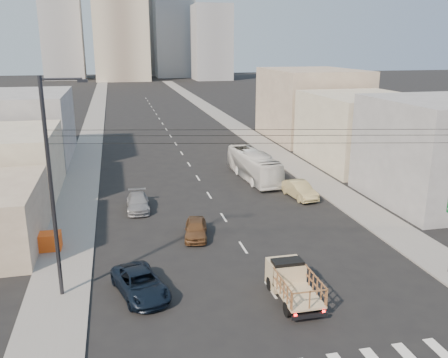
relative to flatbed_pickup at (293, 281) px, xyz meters
name	(u,v)px	position (x,y,z in m)	size (l,w,h in m)	color
ground	(283,308)	(-0.82, -0.84, -1.09)	(420.00, 420.00, 0.00)	black
sidewalk_left	(95,119)	(-12.57, 69.16, -1.03)	(3.50, 180.00, 0.12)	gray
sidewalk_right	(218,115)	(10.93, 69.16, -1.03)	(3.50, 180.00, 0.12)	gray
lane_dashes	(168,133)	(-0.82, 52.16, -1.09)	(0.15, 104.00, 0.01)	silver
flatbed_pickup	(293,281)	(0.00, 0.00, 0.00)	(1.95, 4.41, 1.90)	tan
navy_pickup	(140,284)	(-8.05, 2.30, -0.42)	(2.25, 4.88, 1.36)	black
city_bus	(254,165)	(4.73, 23.52, 0.35)	(2.43, 10.38, 2.89)	white
sedan_brown	(196,229)	(-3.68, 9.64, -0.43)	(1.56, 3.88, 1.32)	brown
sedan_tan	(299,190)	(7.02, 16.62, -0.34)	(1.60, 4.58, 1.51)	tan
sedan_grey	(138,202)	(-7.43, 16.58, -0.45)	(1.81, 4.45, 1.29)	gray
streetlamp_left	(53,185)	(-12.22, 3.16, 5.34)	(2.36, 0.25, 12.00)	#2D2D33
overhead_wires	(279,136)	(-0.82, 0.66, 7.87)	(23.01, 5.02, 0.72)	black
crate_stack	(47,241)	(-13.82, 9.58, -0.40)	(1.80, 1.20, 1.14)	#F05516
bldg_right_near	(437,151)	(18.18, 13.16, 3.41)	(10.00, 12.00, 9.00)	gray
bldg_right_mid	(362,130)	(18.68, 27.16, 2.91)	(11.00, 14.00, 8.00)	#B5A992
bldg_right_far	(311,104)	(19.18, 43.16, 3.91)	(12.00, 16.00, 10.00)	tan
bldg_left_far	(17,127)	(-20.32, 38.16, 2.91)	(12.00, 16.00, 8.00)	gray
midrise_ne	(174,28)	(17.18, 184.16, 18.91)	(16.00, 16.00, 40.00)	#92959A
midrise_nw	(63,35)	(-26.82, 179.16, 15.91)	(15.00, 15.00, 34.00)	#92959A
midrise_back	(142,24)	(5.18, 199.16, 20.91)	(18.00, 18.00, 44.00)	gray
midrise_east	(212,43)	(29.18, 164.16, 12.91)	(14.00, 14.00, 28.00)	#92959A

